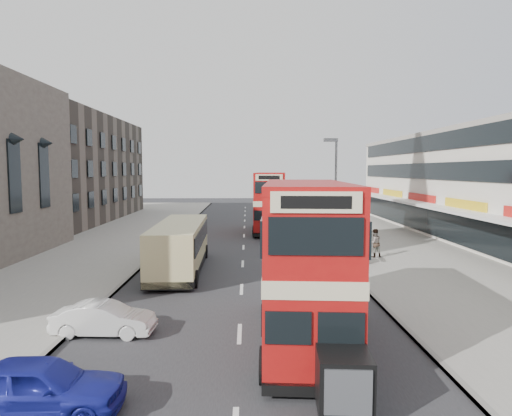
% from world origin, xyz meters
% --- Properties ---
extents(ground, '(160.00, 160.00, 0.00)m').
position_xyz_m(ground, '(0.00, 0.00, 0.00)').
color(ground, '#28282B').
rests_on(ground, ground).
extents(road_surface, '(12.00, 90.00, 0.01)m').
position_xyz_m(road_surface, '(0.00, 20.00, 0.01)').
color(road_surface, '#28282B').
rests_on(road_surface, ground).
extents(pavement_right, '(12.00, 90.00, 0.15)m').
position_xyz_m(pavement_right, '(12.00, 20.00, 0.07)').
color(pavement_right, gray).
rests_on(pavement_right, ground).
extents(pavement_left, '(12.00, 90.00, 0.15)m').
position_xyz_m(pavement_left, '(-12.00, 20.00, 0.07)').
color(pavement_left, gray).
rests_on(pavement_left, ground).
extents(kerb_left, '(0.20, 90.00, 0.16)m').
position_xyz_m(kerb_left, '(-6.10, 20.00, 0.07)').
color(kerb_left, gray).
rests_on(kerb_left, ground).
extents(kerb_right, '(0.20, 90.00, 0.16)m').
position_xyz_m(kerb_right, '(6.10, 20.00, 0.07)').
color(kerb_right, gray).
rests_on(kerb_right, ground).
extents(brick_terrace, '(14.00, 28.00, 12.00)m').
position_xyz_m(brick_terrace, '(-22.00, 38.00, 6.00)').
color(brick_terrace, '#66594C').
rests_on(brick_terrace, ground).
extents(commercial_row, '(9.90, 46.20, 9.30)m').
position_xyz_m(commercial_row, '(19.95, 22.00, 4.70)').
color(commercial_row, beige).
rests_on(commercial_row, ground).
extents(street_lamp, '(1.00, 0.20, 8.12)m').
position_xyz_m(street_lamp, '(6.52, 18.00, 4.78)').
color(street_lamp, slate).
rests_on(street_lamp, ground).
extents(bus_main, '(3.25, 9.78, 5.30)m').
position_xyz_m(bus_main, '(2.26, 1.17, 2.79)').
color(bus_main, black).
rests_on(bus_main, ground).
extents(bus_second, '(3.41, 10.08, 5.46)m').
position_xyz_m(bus_second, '(2.49, 28.09, 2.87)').
color(bus_second, black).
rests_on(bus_second, ground).
extents(coach, '(2.79, 9.98, 2.63)m').
position_xyz_m(coach, '(-3.62, 12.11, 1.55)').
color(coach, black).
rests_on(coach, ground).
extents(car_left_near, '(4.10, 1.69, 1.39)m').
position_xyz_m(car_left_near, '(-4.74, -3.20, 0.70)').
color(car_left_near, '#1B2096').
rests_on(car_left_near, ground).
extents(car_left_front, '(3.64, 1.45, 1.18)m').
position_xyz_m(car_left_front, '(-4.84, 2.00, 0.59)').
color(car_left_front, silver).
rests_on(car_left_front, ground).
extents(car_right_a, '(4.49, 2.22, 1.25)m').
position_xyz_m(car_right_a, '(5.36, 13.56, 0.63)').
color(car_right_a, maroon).
rests_on(car_right_a, ground).
extents(car_right_b, '(4.85, 2.39, 1.32)m').
position_xyz_m(car_right_b, '(4.76, 19.51, 0.66)').
color(car_right_b, '#B63F12').
rests_on(car_right_b, ground).
extents(pedestrian_near, '(0.79, 0.63, 1.90)m').
position_xyz_m(pedestrian_near, '(8.68, 15.25, 1.10)').
color(pedestrian_near, gray).
rests_on(pedestrian_near, pavement_right).
extents(cyclist, '(0.76, 1.74, 2.10)m').
position_xyz_m(cyclist, '(3.93, 17.45, 0.71)').
color(cyclist, gray).
rests_on(cyclist, ground).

